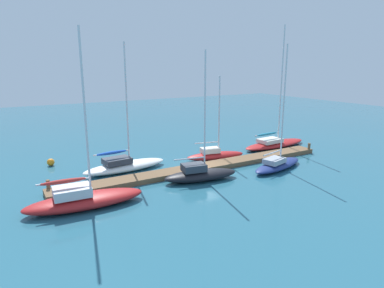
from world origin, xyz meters
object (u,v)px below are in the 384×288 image
mooring_buoy_orange (51,162)px  sailboat_4 (278,163)px  sailboat_0 (84,198)px  sailboat_5 (274,143)px  sailboat_2 (200,173)px  sailboat_3 (215,154)px  sailboat_1 (124,165)px

mooring_buoy_orange → sailboat_4: bearing=-33.0°
sailboat_0 → sailboat_5: bearing=18.3°
sailboat_0 → sailboat_2: sailboat_0 is taller
sailboat_4 → sailboat_5: size_ratio=0.82×
sailboat_0 → sailboat_4: (17.28, -0.26, -0.13)m
sailboat_3 → sailboat_4: (3.20, -5.47, -0.00)m
sailboat_0 → sailboat_5: 23.71m
sailboat_2 → sailboat_5: (13.42, 5.43, -0.07)m
sailboat_4 → mooring_buoy_orange: bearing=132.7°
sailboat_3 → sailboat_5: (8.84, 0.84, 0.01)m
sailboat_2 → sailboat_3: bearing=54.8°
sailboat_0 → mooring_buoy_orange: bearing=95.9°
sailboat_4 → sailboat_5: sailboat_5 is taller
sailboat_2 → sailboat_5: bearing=31.9°
sailboat_1 → sailboat_5: (17.92, -0.23, -0.03)m
sailboat_4 → sailboat_0: bearing=164.9°
sailboat_2 → sailboat_1: bearing=138.3°
sailboat_3 → sailboat_1: bearing=-175.3°
sailboat_4 → sailboat_1: bearing=137.7°
sailboat_2 → sailboat_5: sailboat_5 is taller
sailboat_2 → sailboat_5: 14.48m
sailboat_2 → sailboat_3: (4.59, 4.59, -0.09)m
sailboat_5 → mooring_buoy_orange: 23.99m
sailboat_3 → mooring_buoy_orange: (-14.57, 6.08, -0.19)m
sailboat_5 → mooring_buoy_orange: bearing=163.7°
mooring_buoy_orange → sailboat_5: bearing=-12.6°
sailboat_3 → sailboat_4: 6.34m
sailboat_3 → mooring_buoy_orange: 15.79m
sailboat_4 → mooring_buoy_orange: sailboat_4 is taller
sailboat_0 → sailboat_2: bearing=7.2°
sailboat_5 → sailboat_1: bearing=175.5°
sailboat_0 → sailboat_4: size_ratio=1.05×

